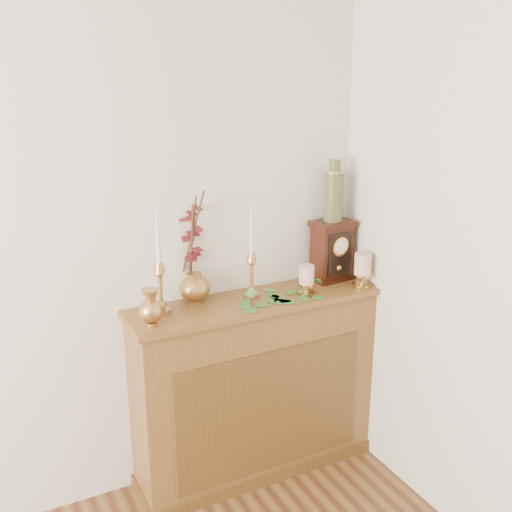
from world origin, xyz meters
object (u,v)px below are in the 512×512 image
mantel_clock (332,251)px  ginger_jar (192,251)px  candlestick_left (160,280)px  bud_vase (151,308)px  ceramic_vase (334,194)px  candlestick_center (251,268)px

mantel_clock → ginger_jar: bearing=169.9°
candlestick_left → bud_vase: candlestick_left is taller
ceramic_vase → candlestick_left: bearing=-177.5°
bud_vase → ceramic_vase: size_ratio=0.53×
candlestick_center → ceramic_vase: size_ratio=1.46×
ginger_jar → mantel_clock: ginger_jar is taller
candlestick_left → candlestick_center: size_ratio=1.07×
candlestick_center → ceramic_vase: bearing=5.3°
bud_vase → ceramic_vase: ceramic_vase is taller
candlestick_center → ginger_jar: 0.29m
mantel_clock → candlestick_left: bearing=177.0°
candlestick_left → bud_vase: (-0.08, -0.11, -0.08)m
candlestick_center → bud_vase: 0.54m
ginger_jar → ceramic_vase: bearing=-4.5°
ceramic_vase → mantel_clock: bearing=-84.7°
candlestick_center → bud_vase: bearing=-168.3°
candlestick_left → ginger_jar: (0.19, 0.10, 0.08)m
candlestick_left → ginger_jar: ginger_jar is taller
ginger_jar → mantel_clock: bearing=-4.8°
candlestick_center → ginger_jar: size_ratio=0.85×
ginger_jar → mantel_clock: (0.73, -0.06, -0.09)m
candlestick_left → mantel_clock: candlestick_left is taller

